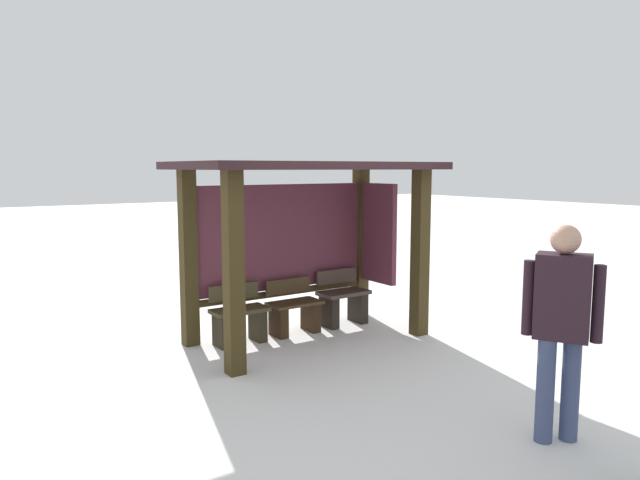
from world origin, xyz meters
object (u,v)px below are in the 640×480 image
Objects in this scene: bus_shelter at (306,211)px; bench_left_inside at (239,319)px; bench_right_inside at (343,302)px; bench_center_inside at (294,312)px; person_walking at (562,317)px.

bus_shelter is 4.37× the size of bench_left_inside.
bench_right_inside is at bearing 13.44° from bus_shelter.
bench_left_inside is at bearing -179.87° from bench_center_inside.
bench_right_inside is at bearing -0.02° from bench_left_inside.
person_walking is (0.04, -3.60, -0.61)m from bus_shelter.
bench_center_inside is (0.79, 0.00, -0.02)m from bench_left_inside.
bench_right_inside is (0.79, -0.00, 0.03)m from bench_center_inside.
person_walking reaches higher than bench_right_inside.
bench_center_inside is at bearing 179.83° from bench_right_inside.
person_walking is at bearing -88.10° from bench_center_inside.
bench_center_inside is at bearing 91.90° from person_walking.
bench_left_inside is 0.96× the size of bench_right_inside.
person_walking is (-0.67, -3.77, 0.69)m from bench_right_inside.
person_walking is (0.13, -3.77, 0.72)m from bench_center_inside.
bus_shelter is 1.83× the size of person_walking.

